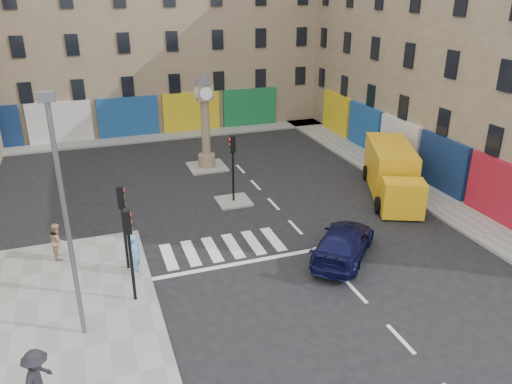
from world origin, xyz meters
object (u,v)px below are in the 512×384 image
navy_sedan (343,243)px  pedestrian_dark (38,380)px  traffic_light_left_far (123,215)px  lamp_post (65,210)px  pedestrian_blue (135,254)px  pedestrian_tan (58,241)px  traffic_light_left_near (129,242)px  clock_pillar (205,115)px  traffic_light_island (233,158)px  yellow_van (392,171)px

navy_sedan → pedestrian_dark: 13.14m
traffic_light_left_far → pedestrian_dark: bearing=-114.2°
traffic_light_left_far → pedestrian_dark: 7.69m
pedestrian_dark → traffic_light_left_far: bearing=-2.4°
lamp_post → pedestrian_dark: lamp_post is taller
lamp_post → pedestrian_blue: lamp_post is taller
lamp_post → pedestrian_blue: (2.20, 3.26, -3.77)m
lamp_post → pedestrian_dark: bearing=-111.1°
pedestrian_tan → pedestrian_dark: size_ratio=0.83×
traffic_light_left_near → clock_pillar: bearing=65.5°
pedestrian_blue → pedestrian_dark: pedestrian_dark is taller
traffic_light_island → navy_sedan: size_ratio=0.75×
clock_pillar → lamp_post: bearing=-118.4°
traffic_light_left_far → navy_sedan: bearing=-12.3°
pedestrian_tan → traffic_light_left_near: bearing=-149.3°
lamp_post → navy_sedan: bearing=9.4°
pedestrian_tan → traffic_light_island: bearing=-70.5°
traffic_light_left_far → pedestrian_blue: traffic_light_left_far is taller
clock_pillar → pedestrian_blue: (-6.00, -11.93, -2.52)m
yellow_van → lamp_post: bearing=-132.9°
lamp_post → pedestrian_dark: size_ratio=4.24×
navy_sedan → pedestrian_dark: pedestrian_dark is taller
traffic_light_island → clock_pillar: size_ratio=0.61×
traffic_light_left_far → pedestrian_tan: 3.72m
pedestrian_dark → yellow_van: bearing=-38.3°
traffic_light_island → pedestrian_blue: 8.58m
pedestrian_blue → clock_pillar: bearing=7.2°
pedestrian_tan → yellow_van: bearing=-86.0°
pedestrian_blue → pedestrian_dark: size_ratio=0.90×
yellow_van → pedestrian_dark: (-18.36, -10.57, -0.20)m
clock_pillar → yellow_van: (8.97, -7.71, -2.22)m
clock_pillar → navy_sedan: (2.80, -13.38, -2.83)m
yellow_van → traffic_light_left_far: bearing=-142.9°
traffic_light_island → pedestrian_dark: 15.53m
traffic_light_left_far → yellow_van: traffic_light_left_far is taller
traffic_light_left_far → clock_pillar: bearing=61.1°
yellow_van → navy_sedan: bearing=-113.8°
lamp_post → clock_pillar: size_ratio=1.36×
traffic_light_left_near → traffic_light_left_far: same height
traffic_light_island → yellow_van: bearing=-10.8°
traffic_light_left_near → clock_pillar: size_ratio=0.61×
lamp_post → yellow_van: lamp_post is taller
traffic_light_left_near → pedestrian_dark: bearing=-124.6°
lamp_post → traffic_light_left_far: bearing=63.4°
clock_pillar → yellow_van: bearing=-40.7°
pedestrian_blue → pedestrian_dark: (-3.39, -6.35, 0.10)m
traffic_light_left_near → traffic_light_left_far: size_ratio=1.00×
navy_sedan → yellow_van: bearing=-94.9°
lamp_post → yellow_van: (17.17, 7.49, -3.47)m
pedestrian_dark → clock_pillar: bearing=-5.4°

